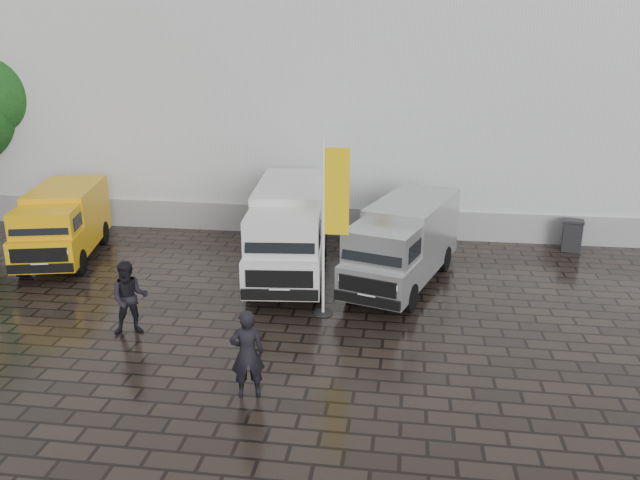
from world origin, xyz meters
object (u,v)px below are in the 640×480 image
object	(u,v)px
van_silver	(403,245)
person_front	(247,354)
person_tent	(130,298)
flagpole	(331,222)
van_yellow	(63,225)
van_white	(290,232)
wheelie_bin	(572,235)

from	to	relation	value
van_silver	person_front	distance (m)	6.97
van_silver	person_tent	bearing A→B (deg)	-129.21
flagpole	person_tent	size ratio (longest dim) A/B	2.47
van_silver	flagpole	distance (m)	3.20
van_yellow	flagpole	bearing A→B (deg)	-32.48
van_white	van_silver	xyz separation A→B (m)	(3.30, -0.32, -0.14)
van_yellow	van_silver	size ratio (longest dim) A/B	0.89
van_yellow	wheelie_bin	size ratio (longest dim) A/B	4.57
person_front	van_silver	bearing A→B (deg)	-131.93
van_silver	person_tent	size ratio (longest dim) A/B	2.97
wheelie_bin	person_front	size ratio (longest dim) A/B	0.57
flagpole	person_tent	bearing A→B (deg)	-159.03
person_tent	van_yellow	bearing A→B (deg)	110.81
van_silver	wheelie_bin	distance (m)	6.71
van_yellow	van_silver	bearing A→B (deg)	-17.35
flagpole	wheelie_bin	size ratio (longest dim) A/B	4.25
van_silver	wheelie_bin	bearing A→B (deg)	52.34
wheelie_bin	person_tent	size ratio (longest dim) A/B	0.58
van_silver	person_front	xyz separation A→B (m)	(-2.89, -6.34, -0.25)
van_silver	person_front	bearing A→B (deg)	-96.57
person_front	person_tent	xyz separation A→B (m)	(-3.41, 2.27, -0.01)
flagpole	wheelie_bin	xyz separation A→B (m)	(7.29, 6.10, -1.92)
flagpole	person_tent	xyz separation A→B (m)	(-4.53, -1.74, -1.54)
flagpole	wheelie_bin	bearing A→B (deg)	39.95
flagpole	person_tent	distance (m)	5.09
flagpole	van_yellow	bearing A→B (deg)	161.20
van_silver	flagpole	xyz separation A→B (m)	(-1.78, -2.33, 1.28)
wheelie_bin	person_tent	bearing A→B (deg)	-135.13
flagpole	van_silver	bearing A→B (deg)	52.70
van_white	flagpole	size ratio (longest dim) A/B	1.34
van_silver	van_white	bearing A→B (deg)	-167.66
van_white	person_front	xyz separation A→B (m)	(0.41, -6.66, -0.38)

